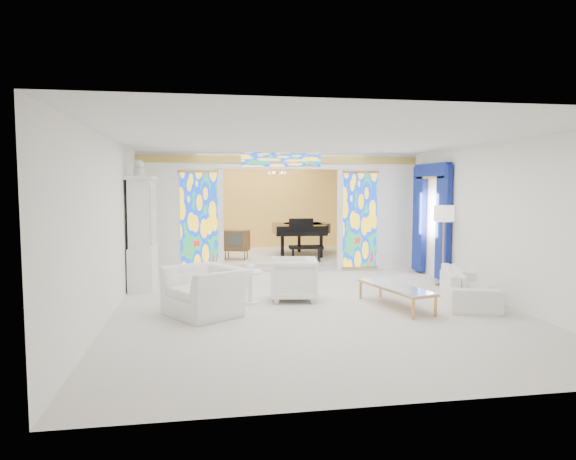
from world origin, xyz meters
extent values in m
plane|color=silver|center=(0.00, 0.00, 0.00)|extent=(12.00, 12.00, 0.00)
cube|color=white|center=(0.00, 0.00, 3.00)|extent=(7.00, 12.00, 0.02)
cube|color=white|center=(0.00, 6.00, 1.50)|extent=(7.00, 0.02, 3.00)
cube|color=white|center=(0.00, -6.00, 1.50)|extent=(7.00, 0.02, 3.00)
cube|color=white|center=(-3.50, 0.00, 1.50)|extent=(0.02, 12.00, 3.00)
cube|color=white|center=(3.50, 0.00, 1.50)|extent=(0.02, 12.00, 3.00)
cube|color=white|center=(-2.50, 2.00, 1.50)|extent=(2.00, 0.18, 3.00)
cube|color=white|center=(2.50, 2.00, 1.50)|extent=(2.00, 0.18, 3.00)
cube|color=white|center=(0.00, 2.00, 2.80)|extent=(3.00, 0.18, 0.40)
cube|color=white|center=(-1.50, 1.90, 1.30)|extent=(0.12, 0.06, 2.60)
cube|color=white|center=(1.50, 1.90, 1.30)|extent=(0.12, 0.06, 2.60)
cube|color=white|center=(0.00, 1.90, 2.65)|extent=(3.24, 0.06, 0.12)
cube|color=gold|center=(0.00, 1.90, 2.82)|extent=(7.00, 0.05, 0.18)
cube|color=gold|center=(-2.03, 1.89, 1.30)|extent=(0.90, 0.04, 2.40)
cube|color=gold|center=(2.03, 1.89, 1.30)|extent=(0.90, 0.04, 2.40)
cube|color=gold|center=(0.00, 1.89, 2.82)|extent=(2.00, 0.04, 0.34)
cube|color=silver|center=(0.00, 4.10, 0.09)|extent=(6.80, 3.80, 0.18)
cube|color=gold|center=(0.00, 5.88, 1.50)|extent=(6.70, 0.10, 2.90)
cylinder|color=#C78D45|center=(0.20, 4.00, 2.55)|extent=(0.48, 0.48, 0.30)
cube|color=navy|center=(3.40, 0.05, 1.35)|extent=(0.12, 0.55, 2.60)
cube|color=navy|center=(3.40, 1.35, 1.35)|extent=(0.12, 0.55, 2.60)
cube|color=navy|center=(3.40, 0.70, 2.55)|extent=(0.14, 1.70, 0.30)
cube|color=#E2BA50|center=(3.40, 0.70, 2.38)|extent=(0.12, 1.50, 0.06)
cube|color=white|center=(-3.22, 0.60, 0.45)|extent=(0.50, 1.40, 0.90)
cube|color=white|center=(-3.22, 0.60, 1.60)|extent=(0.44, 1.30, 1.40)
cube|color=white|center=(-2.99, 0.60, 1.60)|extent=(0.01, 1.20, 1.30)
cube|color=white|center=(-3.22, 0.60, 2.34)|extent=(0.56, 1.46, 0.08)
cylinder|color=silver|center=(-3.22, 0.25, 2.46)|extent=(0.22, 0.22, 0.16)
sphere|color=silver|center=(-3.22, 0.25, 2.62)|extent=(0.20, 0.20, 0.20)
imported|color=white|center=(-1.92, -2.03, 0.40)|extent=(1.58, 1.63, 0.81)
imported|color=white|center=(-0.25, -1.19, 0.41)|extent=(1.01, 0.99, 0.81)
imported|color=white|center=(2.95, -1.93, 0.31)|extent=(1.53, 2.29, 0.62)
cylinder|color=white|center=(-1.09, -1.31, 0.59)|extent=(0.61, 0.61, 0.04)
cylinder|color=white|center=(-1.09, -1.31, 0.29)|extent=(0.10, 0.10, 0.57)
cylinder|color=white|center=(-1.09, -1.31, 0.02)|extent=(0.41, 0.41, 0.03)
imported|color=white|center=(-1.09, -1.31, 0.71)|extent=(0.23, 0.23, 0.20)
cube|color=white|center=(1.45, -2.08, 0.38)|extent=(0.91, 1.82, 0.04)
cube|color=#C78D45|center=(1.45, -2.08, 0.36)|extent=(0.94, 1.85, 0.03)
cube|color=#C78D45|center=(1.42, -2.94, 0.18)|extent=(0.05, 0.05, 0.36)
cube|color=#C78D45|center=(1.86, -2.83, 0.18)|extent=(0.05, 0.05, 0.36)
cube|color=#C78D45|center=(1.04, -1.32, 0.18)|extent=(0.05, 0.05, 0.36)
cube|color=#C78D45|center=(1.48, -1.22, 0.18)|extent=(0.05, 0.05, 0.36)
cylinder|color=#C78D45|center=(3.20, -0.37, 0.02)|extent=(0.33, 0.33, 0.03)
cylinder|color=#C78D45|center=(3.20, -0.37, 0.80)|extent=(0.04, 0.04, 1.61)
cylinder|color=white|center=(3.20, -0.37, 1.59)|extent=(0.48, 0.48, 0.34)
cube|color=black|center=(0.80, 3.84, 0.93)|extent=(1.51, 1.60, 0.28)
cylinder|color=black|center=(1.12, 4.17, 0.93)|extent=(1.49, 1.49, 0.28)
cube|color=black|center=(0.75, 2.96, 0.89)|extent=(1.35, 0.37, 0.10)
cube|color=silver|center=(0.75, 2.88, 0.91)|extent=(1.24, 0.16, 0.03)
cube|color=black|center=(0.77, 3.30, 1.15)|extent=(0.69, 0.07, 0.25)
cube|color=black|center=(0.72, 2.36, 0.57)|extent=(0.90, 0.39, 0.08)
cylinder|color=black|center=(0.22, 3.18, 0.49)|extent=(0.10, 0.10, 0.61)
cylinder|color=black|center=(1.31, 3.12, 0.49)|extent=(0.10, 0.10, 0.61)
cylinder|color=black|center=(0.93, 4.43, 0.49)|extent=(0.10, 0.10, 0.61)
cube|color=brown|center=(-1.04, 3.20, 0.70)|extent=(0.79, 0.65, 0.55)
cube|color=#343836|center=(-1.11, 2.98, 0.73)|extent=(0.43, 0.15, 0.35)
cone|color=brown|center=(-1.35, 3.13, 0.30)|extent=(0.05, 0.05, 0.24)
cone|color=brown|center=(-0.84, 2.97, 0.30)|extent=(0.05, 0.05, 0.24)
cone|color=brown|center=(-1.25, 3.44, 0.30)|extent=(0.05, 0.05, 0.24)
cone|color=brown|center=(-0.74, 3.28, 0.30)|extent=(0.05, 0.05, 0.24)
camera|label=1|loc=(-1.96, -10.71, 2.19)|focal=32.00mm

